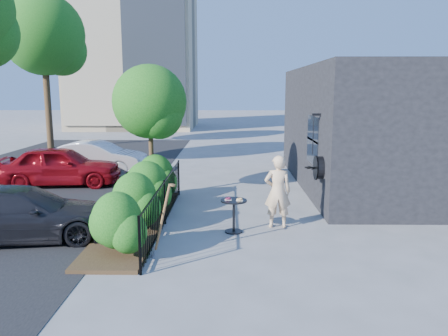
{
  "coord_description": "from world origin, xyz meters",
  "views": [
    {
      "loc": [
        0.08,
        -10.28,
        3.25
      ],
      "look_at": [
        -0.07,
        1.12,
        1.2
      ],
      "focal_mm": 35.0,
      "sensor_mm": 36.0,
      "label": 1
    }
  ],
  "objects_px": {
    "patio_tree": "(152,106)",
    "cafe_table": "(234,210)",
    "street_tree_far": "(44,39)",
    "car_red": "(60,166)",
    "car_silver": "(97,157)",
    "car_darkgrey": "(23,214)",
    "shovel": "(161,224)",
    "woman": "(278,192)"
  },
  "relations": [
    {
      "from": "cafe_table",
      "to": "car_red",
      "type": "distance_m",
      "value": 7.71
    },
    {
      "from": "street_tree_far",
      "to": "cafe_table",
      "type": "relative_size",
      "value": 10.13
    },
    {
      "from": "car_darkgrey",
      "to": "woman",
      "type": "bearing_deg",
      "value": -90.37
    },
    {
      "from": "cafe_table",
      "to": "street_tree_far",
      "type": "bearing_deg",
      "value": 124.8
    },
    {
      "from": "car_darkgrey",
      "to": "shovel",
      "type": "bearing_deg",
      "value": -116.95
    },
    {
      "from": "cafe_table",
      "to": "car_silver",
      "type": "relative_size",
      "value": 0.21
    },
    {
      "from": "shovel",
      "to": "car_red",
      "type": "bearing_deg",
      "value": 124.54
    },
    {
      "from": "cafe_table",
      "to": "shovel",
      "type": "height_order",
      "value": "shovel"
    },
    {
      "from": "cafe_table",
      "to": "shovel",
      "type": "relative_size",
      "value": 0.54
    },
    {
      "from": "car_red",
      "to": "car_silver",
      "type": "xyz_separation_m",
      "value": [
        0.61,
        2.18,
        -0.05
      ]
    },
    {
      "from": "patio_tree",
      "to": "car_silver",
      "type": "xyz_separation_m",
      "value": [
        -2.87,
        3.79,
        -2.13
      ]
    },
    {
      "from": "patio_tree",
      "to": "cafe_table",
      "type": "xyz_separation_m",
      "value": [
        2.42,
        -3.36,
        -2.23
      ]
    },
    {
      "from": "street_tree_far",
      "to": "shovel",
      "type": "bearing_deg",
      "value": -61.65
    },
    {
      "from": "street_tree_far",
      "to": "car_silver",
      "type": "relative_size",
      "value": 2.14
    },
    {
      "from": "patio_tree",
      "to": "car_silver",
      "type": "relative_size",
      "value": 1.02
    },
    {
      "from": "car_red",
      "to": "car_darkgrey",
      "type": "relative_size",
      "value": 1.0
    },
    {
      "from": "cafe_table",
      "to": "car_silver",
      "type": "xyz_separation_m",
      "value": [
        -5.29,
        7.14,
        0.11
      ]
    },
    {
      "from": "car_red",
      "to": "car_silver",
      "type": "bearing_deg",
      "value": -20.79
    },
    {
      "from": "cafe_table",
      "to": "woman",
      "type": "distance_m",
      "value": 1.17
    },
    {
      "from": "patio_tree",
      "to": "woman",
      "type": "xyz_separation_m",
      "value": [
        3.46,
        -2.96,
        -1.89
      ]
    },
    {
      "from": "shovel",
      "to": "patio_tree",
      "type": "bearing_deg",
      "value": 101.32
    },
    {
      "from": "shovel",
      "to": "car_darkgrey",
      "type": "bearing_deg",
      "value": 162.88
    },
    {
      "from": "street_tree_far",
      "to": "patio_tree",
      "type": "bearing_deg",
      "value": -55.49
    },
    {
      "from": "street_tree_far",
      "to": "woman",
      "type": "relative_size",
      "value": 4.75
    },
    {
      "from": "shovel",
      "to": "woman",
      "type": "bearing_deg",
      "value": 37.79
    },
    {
      "from": "cafe_table",
      "to": "car_red",
      "type": "bearing_deg",
      "value": 139.95
    },
    {
      "from": "street_tree_far",
      "to": "shovel",
      "type": "xyz_separation_m",
      "value": [
        8.68,
        -16.08,
        -5.25
      ]
    },
    {
      "from": "car_red",
      "to": "car_silver",
      "type": "distance_m",
      "value": 2.27
    },
    {
      "from": "shovel",
      "to": "car_darkgrey",
      "type": "xyz_separation_m",
      "value": [
        -3.18,
        0.98,
        -0.08
      ]
    },
    {
      "from": "patio_tree",
      "to": "car_red",
      "type": "relative_size",
      "value": 0.98
    },
    {
      "from": "patio_tree",
      "to": "car_silver",
      "type": "height_order",
      "value": "patio_tree"
    },
    {
      "from": "woman",
      "to": "car_red",
      "type": "relative_size",
      "value": 0.43
    },
    {
      "from": "patio_tree",
      "to": "shovel",
      "type": "relative_size",
      "value": 2.61
    },
    {
      "from": "patio_tree",
      "to": "cafe_table",
      "type": "distance_m",
      "value": 4.7
    },
    {
      "from": "car_silver",
      "to": "car_darkgrey",
      "type": "xyz_separation_m",
      "value": [
        0.67,
        -7.69,
        -0.05
      ]
    },
    {
      "from": "street_tree_far",
      "to": "cafe_table",
      "type": "bearing_deg",
      "value": -55.2
    },
    {
      "from": "shovel",
      "to": "car_red",
      "type": "height_order",
      "value": "shovel"
    },
    {
      "from": "woman",
      "to": "street_tree_far",
      "type": "bearing_deg",
      "value": -51.67
    },
    {
      "from": "patio_tree",
      "to": "street_tree_far",
      "type": "relative_size",
      "value": 0.48
    },
    {
      "from": "street_tree_far",
      "to": "cafe_table",
      "type": "distance_m",
      "value": 18.53
    },
    {
      "from": "car_darkgrey",
      "to": "cafe_table",
      "type": "bearing_deg",
      "value": -93.13
    },
    {
      "from": "cafe_table",
      "to": "woman",
      "type": "bearing_deg",
      "value": 21.04
    }
  ]
}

